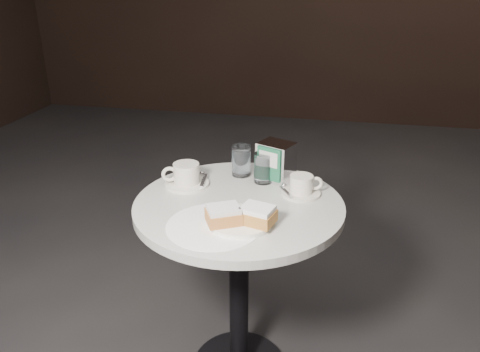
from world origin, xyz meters
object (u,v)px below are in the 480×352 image
object	(u,v)px
water_glass_left	(241,161)
napkin_dispenser	(276,161)
cafe_table	(239,252)
coffee_cup_right	(302,186)
coffee_cup_left	(186,176)
water_glass_right	(263,168)
beignet_plate	(240,217)

from	to	relation	value
water_glass_left	napkin_dispenser	xyz separation A→B (m)	(0.13, -0.01, 0.01)
cafe_table	coffee_cup_right	distance (m)	0.32
coffee_cup_left	water_glass_left	world-z (taller)	water_glass_left
napkin_dispenser	water_glass_right	bearing A→B (deg)	-117.79
water_glass_right	coffee_cup_right	bearing A→B (deg)	-28.48
coffee_cup_left	water_glass_left	bearing A→B (deg)	15.50
beignet_plate	water_glass_left	size ratio (longest dim) A/B	2.01
cafe_table	coffee_cup_left	distance (m)	0.33
coffee_cup_right	water_glass_left	world-z (taller)	water_glass_left
coffee_cup_left	water_glass_right	size ratio (longest dim) A/B	1.87
cafe_table	water_glass_left	size ratio (longest dim) A/B	6.47
coffee_cup_left	napkin_dispenser	distance (m)	0.33
coffee_cup_right	cafe_table	bearing A→B (deg)	-169.59
cafe_table	water_glass_left	world-z (taller)	water_glass_left
cafe_table	water_glass_right	size ratio (longest dim) A/B	6.77
coffee_cup_left	cafe_table	bearing A→B (deg)	-44.91
water_glass_left	water_glass_right	world-z (taller)	water_glass_left
water_glass_right	water_glass_left	bearing A→B (deg)	152.96
beignet_plate	cafe_table	bearing A→B (deg)	103.39
cafe_table	beignet_plate	world-z (taller)	beignet_plate
cafe_table	napkin_dispenser	size ratio (longest dim) A/B	4.99
coffee_cup_left	water_glass_right	distance (m)	0.28
water_glass_left	beignet_plate	bearing A→B (deg)	-79.01
beignet_plate	coffee_cup_left	size ratio (longest dim) A/B	1.13
beignet_plate	napkin_dispenser	world-z (taller)	napkin_dispenser
cafe_table	water_glass_right	distance (m)	0.31
cafe_table	coffee_cup_right	size ratio (longest dim) A/B	4.47
beignet_plate	water_glass_right	distance (m)	0.33
coffee_cup_left	water_glass_right	world-z (taller)	water_glass_right
beignet_plate	coffee_cup_right	size ratio (longest dim) A/B	1.39
beignet_plate	coffee_cup_left	distance (m)	0.35
cafe_table	napkin_dispenser	world-z (taller)	napkin_dispenser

